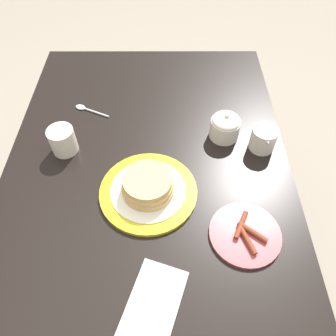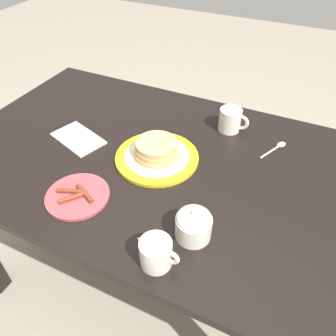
{
  "view_description": "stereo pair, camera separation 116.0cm",
  "coord_description": "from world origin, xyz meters",
  "px_view_note": "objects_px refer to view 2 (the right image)",
  "views": [
    {
      "loc": [
        -0.53,
        -0.06,
        1.53
      ],
      "look_at": [
        0.07,
        -0.06,
        0.77
      ],
      "focal_mm": 35.0,
      "sensor_mm": 36.0,
      "label": 1
    },
    {
      "loc": [
        0.4,
        -0.76,
        1.46
      ],
      "look_at": [
        0.07,
        -0.06,
        0.77
      ],
      "focal_mm": 35.0,
      "sensor_mm": 36.0,
      "label": 2
    }
  ],
  "objects_px": {
    "sugar_bowl": "(194,224)",
    "pancake_plate": "(158,153)",
    "napkin": "(78,138)",
    "side_plate_bacon": "(78,196)",
    "coffee_mug": "(231,120)",
    "creamer_pitcher": "(156,252)",
    "spoon": "(277,147)"
  },
  "relations": [
    {
      "from": "side_plate_bacon",
      "to": "sugar_bowl",
      "type": "distance_m",
      "value": 0.37
    },
    {
      "from": "side_plate_bacon",
      "to": "sugar_bowl",
      "type": "bearing_deg",
      "value": 2.95
    },
    {
      "from": "sugar_bowl",
      "to": "spoon",
      "type": "distance_m",
      "value": 0.49
    },
    {
      "from": "creamer_pitcher",
      "to": "napkin",
      "type": "distance_m",
      "value": 0.59
    },
    {
      "from": "creamer_pitcher",
      "to": "spoon",
      "type": "xyz_separation_m",
      "value": [
        0.18,
        0.59,
        -0.04
      ]
    },
    {
      "from": "pancake_plate",
      "to": "coffee_mug",
      "type": "height_order",
      "value": "coffee_mug"
    },
    {
      "from": "coffee_mug",
      "to": "sugar_bowl",
      "type": "height_order",
      "value": "sugar_bowl"
    },
    {
      "from": "sugar_bowl",
      "to": "coffee_mug",
      "type": "bearing_deg",
      "value": 96.48
    },
    {
      "from": "side_plate_bacon",
      "to": "napkin",
      "type": "height_order",
      "value": "side_plate_bacon"
    },
    {
      "from": "sugar_bowl",
      "to": "spoon",
      "type": "xyz_separation_m",
      "value": [
        0.13,
        0.47,
        -0.04
      ]
    },
    {
      "from": "pancake_plate",
      "to": "spoon",
      "type": "distance_m",
      "value": 0.42
    },
    {
      "from": "napkin",
      "to": "pancake_plate",
      "type": "bearing_deg",
      "value": 4.13
    },
    {
      "from": "pancake_plate",
      "to": "sugar_bowl",
      "type": "relative_size",
      "value": 2.9
    },
    {
      "from": "sugar_bowl",
      "to": "pancake_plate",
      "type": "bearing_deg",
      "value": 133.13
    },
    {
      "from": "coffee_mug",
      "to": "creamer_pitcher",
      "type": "xyz_separation_m",
      "value": [
        0.01,
        -0.63,
        -0.0
      ]
    },
    {
      "from": "side_plate_bacon",
      "to": "creamer_pitcher",
      "type": "distance_m",
      "value": 0.33
    },
    {
      "from": "coffee_mug",
      "to": "napkin",
      "type": "xyz_separation_m",
      "value": [
        -0.48,
        -0.29,
        -0.04
      ]
    },
    {
      "from": "pancake_plate",
      "to": "creamer_pitcher",
      "type": "bearing_deg",
      "value": -63.95
    },
    {
      "from": "pancake_plate",
      "to": "napkin",
      "type": "bearing_deg",
      "value": -175.87
    },
    {
      "from": "coffee_mug",
      "to": "sugar_bowl",
      "type": "relative_size",
      "value": 1.15
    },
    {
      "from": "coffee_mug",
      "to": "spoon",
      "type": "relative_size",
      "value": 0.85
    },
    {
      "from": "side_plate_bacon",
      "to": "sugar_bowl",
      "type": "xyz_separation_m",
      "value": [
        0.36,
        0.02,
        0.04
      ]
    },
    {
      "from": "coffee_mug",
      "to": "napkin",
      "type": "height_order",
      "value": "coffee_mug"
    },
    {
      "from": "napkin",
      "to": "sugar_bowl",
      "type": "bearing_deg",
      "value": -22.08
    },
    {
      "from": "napkin",
      "to": "side_plate_bacon",
      "type": "bearing_deg",
      "value": -53.34
    },
    {
      "from": "side_plate_bacon",
      "to": "napkin",
      "type": "xyz_separation_m",
      "value": [
        -0.18,
        0.24,
        -0.0
      ]
    },
    {
      "from": "creamer_pitcher",
      "to": "napkin",
      "type": "bearing_deg",
      "value": 145.59
    },
    {
      "from": "pancake_plate",
      "to": "spoon",
      "type": "relative_size",
      "value": 2.15
    },
    {
      "from": "spoon",
      "to": "sugar_bowl",
      "type": "bearing_deg",
      "value": -104.99
    },
    {
      "from": "pancake_plate",
      "to": "creamer_pitcher",
      "type": "height_order",
      "value": "creamer_pitcher"
    },
    {
      "from": "creamer_pitcher",
      "to": "sugar_bowl",
      "type": "distance_m",
      "value": 0.13
    },
    {
      "from": "sugar_bowl",
      "to": "spoon",
      "type": "height_order",
      "value": "sugar_bowl"
    }
  ]
}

